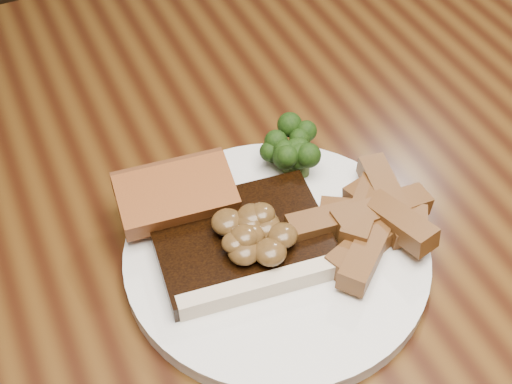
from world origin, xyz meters
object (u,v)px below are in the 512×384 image
at_px(plate, 277,256).
at_px(garlic_bread, 178,210).
at_px(potato_wedges, 357,225).
at_px(steak, 242,242).
at_px(dining_table, 261,266).

distance_m(plate, garlic_bread, 0.10).
bearing_deg(potato_wedges, steak, 165.78).
bearing_deg(garlic_bread, steak, -50.65).
relative_size(dining_table, garlic_bread, 15.62).
bearing_deg(steak, dining_table, 55.33).
distance_m(garlic_bread, potato_wedges, 0.16).
height_order(steak, potato_wedges, potato_wedges).
xyz_separation_m(plate, potato_wedges, (0.07, -0.01, 0.02)).
bearing_deg(dining_table, plate, -103.44).
bearing_deg(steak, garlic_bread, 129.51).
bearing_deg(garlic_bread, plate, -42.15).
height_order(dining_table, plate, plate).
relative_size(plate, steak, 1.80).
height_order(plate, steak, steak).
height_order(plate, garlic_bread, garlic_bread).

